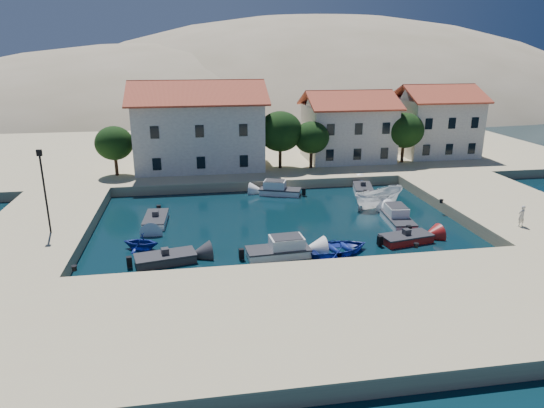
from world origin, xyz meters
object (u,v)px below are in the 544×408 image
at_px(building_mid, 348,125).
at_px(pedestrian, 522,216).
at_px(building_right, 436,119).
at_px(lamppost, 44,183).
at_px(rowboat_south, 338,252).
at_px(cabin_cruiser_south, 278,250).
at_px(boat_east, 378,207).
at_px(cabin_cruiser_east, 398,218).
at_px(building_left, 199,124).

bearing_deg(building_mid, pedestrian, -77.20).
bearing_deg(building_right, building_mid, -175.24).
distance_m(lamppost, rowboat_south, 21.78).
distance_m(cabin_cruiser_south, boat_east, 14.58).
xyz_separation_m(building_mid, rowboat_south, (-8.82, -25.90, -5.22)).
bearing_deg(building_mid, boat_east, -97.32).
height_order(building_right, cabin_cruiser_south, building_right).
relative_size(building_right, rowboat_south, 2.04).
bearing_deg(building_right, cabin_cruiser_east, -122.81).
height_order(building_right, cabin_cruiser_east, building_right).
bearing_deg(boat_east, building_right, -55.69).
bearing_deg(building_left, pedestrian, -45.81).
relative_size(building_right, cabin_cruiser_east, 2.02).
xyz_separation_m(boat_east, pedestrian, (7.89, -9.09, 1.83)).
distance_m(boat_east, pedestrian, 12.18).
bearing_deg(building_right, building_left, -176.19).
bearing_deg(pedestrian, cabin_cruiser_south, -10.82).
relative_size(building_left, building_mid, 1.40).
height_order(building_mid, boat_east, building_mid).
bearing_deg(pedestrian, rowboat_south, -10.26).
height_order(cabin_cruiser_south, rowboat_south, cabin_cruiser_south).
xyz_separation_m(rowboat_south, cabin_cruiser_east, (6.72, 5.03, 0.48)).
height_order(rowboat_south, pedestrian, pedestrian).
height_order(building_left, cabin_cruiser_east, building_left).
bearing_deg(boat_east, cabin_cruiser_east, 163.41).
height_order(building_left, pedestrian, building_left).
distance_m(lamppost, boat_east, 28.19).
height_order(building_left, rowboat_south, building_left).
bearing_deg(building_left, cabin_cruiser_south, -79.03).
height_order(rowboat_south, boat_east, boat_east).
bearing_deg(cabin_cruiser_east, rowboat_south, 132.07).
xyz_separation_m(building_mid, cabin_cruiser_east, (-2.10, -20.87, -4.75)).
bearing_deg(building_mid, building_right, 4.76).
bearing_deg(pedestrian, building_left, -57.75).
bearing_deg(pedestrian, building_right, -115.15).
relative_size(building_left, boat_east, 2.82).
bearing_deg(boat_east, building_mid, -23.95).
distance_m(rowboat_south, boat_east, 11.65).
distance_m(cabin_cruiser_east, boat_east, 4.52).
bearing_deg(cabin_cruiser_east, cabin_cruiser_south, 119.41).
distance_m(cabin_cruiser_south, cabin_cruiser_east, 12.15).
xyz_separation_m(building_left, building_right, (30.00, 2.00, -0.46)).
bearing_deg(cabin_cruiser_south, cabin_cruiser_east, 20.33).
bearing_deg(building_right, cabin_cruiser_south, -133.18).
xyz_separation_m(building_mid, pedestrian, (5.79, -25.47, -3.39)).
bearing_deg(pedestrian, cabin_cruiser_east, -42.19).
xyz_separation_m(cabin_cruiser_east, boat_east, (-0.00, 4.49, -0.48)).
xyz_separation_m(cabin_cruiser_south, boat_east, (11.08, 9.46, -0.48)).
bearing_deg(building_left, building_right, 3.81).
relative_size(building_left, building_right, 1.56).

